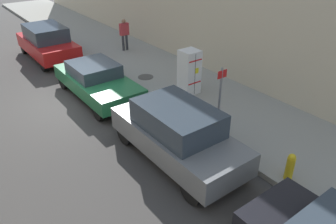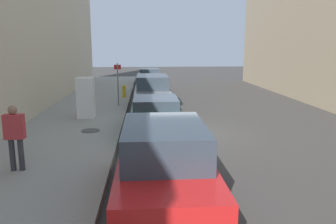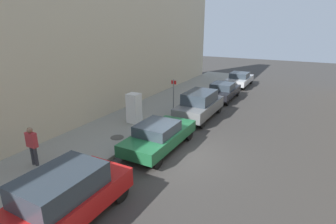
{
  "view_description": "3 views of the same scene",
  "coord_description": "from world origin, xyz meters",
  "px_view_note": "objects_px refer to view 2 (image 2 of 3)",
  "views": [
    {
      "loc": [
        3.95,
        11.54,
        6.01
      ],
      "look_at": [
        -1.63,
        4.09,
        0.83
      ],
      "focal_mm": 35.0,
      "sensor_mm": 36.0,
      "label": 1
    },
    {
      "loc": [
        -1.4,
        -12.22,
        3.34
      ],
      "look_at": [
        -0.48,
        0.88,
        0.66
      ],
      "focal_mm": 35.0,
      "sensor_mm": 36.0,
      "label": 2
    },
    {
      "loc": [
        4.89,
        -9.98,
        5.8
      ],
      "look_at": [
        -1.58,
        2.06,
        1.27
      ],
      "focal_mm": 28.0,
      "sensor_mm": 36.0,
      "label": 3
    }
  ],
  "objects_px": {
    "parked_sedan_silver": "(149,76)",
    "parked_sedan_dark": "(151,84)",
    "fire_hydrant": "(124,91)",
    "parked_sedan_green": "(155,114)",
    "pedestrian_walking_far": "(15,133)",
    "parked_suv_gray": "(152,91)",
    "parked_suv_red": "(164,163)",
    "discarded_refrigerator": "(86,98)",
    "street_sign_post": "(118,82)"
  },
  "relations": [
    {
      "from": "parked_sedan_green",
      "to": "parked_sedan_silver",
      "type": "xyz_separation_m",
      "value": [
        0.0,
        16.01,
        -0.02
      ]
    },
    {
      "from": "fire_hydrant",
      "to": "pedestrian_walking_far",
      "type": "relative_size",
      "value": 0.47
    },
    {
      "from": "fire_hydrant",
      "to": "parked_suv_gray",
      "type": "bearing_deg",
      "value": -57.37
    },
    {
      "from": "discarded_refrigerator",
      "to": "parked_sedan_dark",
      "type": "relative_size",
      "value": 0.41
    },
    {
      "from": "discarded_refrigerator",
      "to": "fire_hydrant",
      "type": "bearing_deg",
      "value": 77.02
    },
    {
      "from": "street_sign_post",
      "to": "parked_suv_gray",
      "type": "bearing_deg",
      "value": 5.21
    },
    {
      "from": "fire_hydrant",
      "to": "street_sign_post",
      "type": "bearing_deg",
      "value": -92.46
    },
    {
      "from": "parked_sedan_silver",
      "to": "discarded_refrigerator",
      "type": "bearing_deg",
      "value": -102.3
    },
    {
      "from": "discarded_refrigerator",
      "to": "parked_suv_red",
      "type": "height_order",
      "value": "discarded_refrigerator"
    },
    {
      "from": "fire_hydrant",
      "to": "parked_sedan_dark",
      "type": "relative_size",
      "value": 0.18
    },
    {
      "from": "parked_sedan_silver",
      "to": "street_sign_post",
      "type": "bearing_deg",
      "value": -99.44
    },
    {
      "from": "discarded_refrigerator",
      "to": "fire_hydrant",
      "type": "height_order",
      "value": "discarded_refrigerator"
    },
    {
      "from": "parked_sedan_dark",
      "to": "street_sign_post",
      "type": "bearing_deg",
      "value": -108.82
    },
    {
      "from": "street_sign_post",
      "to": "fire_hydrant",
      "type": "xyz_separation_m",
      "value": [
        0.12,
        2.82,
        -0.87
      ]
    },
    {
      "from": "street_sign_post",
      "to": "pedestrian_walking_far",
      "type": "height_order",
      "value": "street_sign_post"
    },
    {
      "from": "parked_suv_red",
      "to": "parked_suv_gray",
      "type": "relative_size",
      "value": 1.0
    },
    {
      "from": "fire_hydrant",
      "to": "parked_suv_gray",
      "type": "height_order",
      "value": "parked_suv_gray"
    },
    {
      "from": "discarded_refrigerator",
      "to": "pedestrian_walking_far",
      "type": "height_order",
      "value": "discarded_refrigerator"
    },
    {
      "from": "street_sign_post",
      "to": "parked_suv_red",
      "type": "xyz_separation_m",
      "value": [
        1.82,
        -10.83,
        -0.55
      ]
    },
    {
      "from": "parked_sedan_dark",
      "to": "parked_sedan_silver",
      "type": "bearing_deg",
      "value": 90.0
    },
    {
      "from": "parked_sedan_green",
      "to": "parked_suv_gray",
      "type": "distance_m",
      "value": 5.24
    },
    {
      "from": "fire_hydrant",
      "to": "pedestrian_walking_far",
      "type": "height_order",
      "value": "pedestrian_walking_far"
    },
    {
      "from": "fire_hydrant",
      "to": "parked_suv_red",
      "type": "bearing_deg",
      "value": -82.91
    },
    {
      "from": "fire_hydrant",
      "to": "parked_sedan_green",
      "type": "height_order",
      "value": "parked_sedan_green"
    },
    {
      "from": "parked_suv_gray",
      "to": "parked_sedan_silver",
      "type": "height_order",
      "value": "parked_suv_gray"
    },
    {
      "from": "parked_sedan_green",
      "to": "parked_sedan_dark",
      "type": "bearing_deg",
      "value": 90.0
    },
    {
      "from": "street_sign_post",
      "to": "parked_sedan_silver",
      "type": "distance_m",
      "value": 11.11
    },
    {
      "from": "parked_sedan_dark",
      "to": "parked_sedan_silver",
      "type": "xyz_separation_m",
      "value": [
        -0.0,
        5.6,
        0.0
      ]
    },
    {
      "from": "parked_suv_gray",
      "to": "parked_sedan_dark",
      "type": "bearing_deg",
      "value": 90.0
    },
    {
      "from": "parked_suv_red",
      "to": "parked_sedan_silver",
      "type": "relative_size",
      "value": 1.02
    },
    {
      "from": "street_sign_post",
      "to": "parked_suv_gray",
      "type": "height_order",
      "value": "street_sign_post"
    },
    {
      "from": "parked_sedan_silver",
      "to": "fire_hydrant",
      "type": "bearing_deg",
      "value": -101.81
    },
    {
      "from": "parked_suv_gray",
      "to": "pedestrian_walking_far",
      "type": "bearing_deg",
      "value": -111.59
    },
    {
      "from": "street_sign_post",
      "to": "parked_sedan_green",
      "type": "xyz_separation_m",
      "value": [
        1.82,
        -5.07,
        -0.71
      ]
    },
    {
      "from": "pedestrian_walking_far",
      "to": "parked_suv_gray",
      "type": "height_order",
      "value": "pedestrian_walking_far"
    },
    {
      "from": "street_sign_post",
      "to": "parked_sedan_silver",
      "type": "height_order",
      "value": "street_sign_post"
    },
    {
      "from": "discarded_refrigerator",
      "to": "parked_sedan_dark",
      "type": "xyz_separation_m",
      "value": [
        3.01,
        8.23,
        -0.35
      ]
    },
    {
      "from": "fire_hydrant",
      "to": "parked_sedan_green",
      "type": "relative_size",
      "value": 0.17
    },
    {
      "from": "discarded_refrigerator",
      "to": "pedestrian_walking_far",
      "type": "distance_m",
      "value": 6.31
    },
    {
      "from": "parked_suv_red",
      "to": "parked_sedan_dark",
      "type": "bearing_deg",
      "value": 90.0
    },
    {
      "from": "street_sign_post",
      "to": "parked_sedan_dark",
      "type": "relative_size",
      "value": 0.52
    },
    {
      "from": "discarded_refrigerator",
      "to": "parked_suv_red",
      "type": "bearing_deg",
      "value": -69.23
    },
    {
      "from": "fire_hydrant",
      "to": "parked_suv_red",
      "type": "xyz_separation_m",
      "value": [
        1.7,
        -13.65,
        0.31
      ]
    },
    {
      "from": "parked_sedan_silver",
      "to": "parked_sedan_dark",
      "type": "bearing_deg",
      "value": -90.0
    },
    {
      "from": "parked_sedan_green",
      "to": "parked_suv_gray",
      "type": "bearing_deg",
      "value": 90.0
    },
    {
      "from": "parked_sedan_dark",
      "to": "parked_sedan_silver",
      "type": "distance_m",
      "value": 5.6
    },
    {
      "from": "parked_sedan_green",
      "to": "parked_sedan_dark",
      "type": "relative_size",
      "value": 1.05
    },
    {
      "from": "street_sign_post",
      "to": "parked_sedan_silver",
      "type": "relative_size",
      "value": 0.51
    },
    {
      "from": "street_sign_post",
      "to": "parked_sedan_dark",
      "type": "xyz_separation_m",
      "value": [
        1.82,
        5.34,
        -0.73
      ]
    },
    {
      "from": "fire_hydrant",
      "to": "parked_sedan_silver",
      "type": "bearing_deg",
      "value": 78.19
    }
  ]
}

